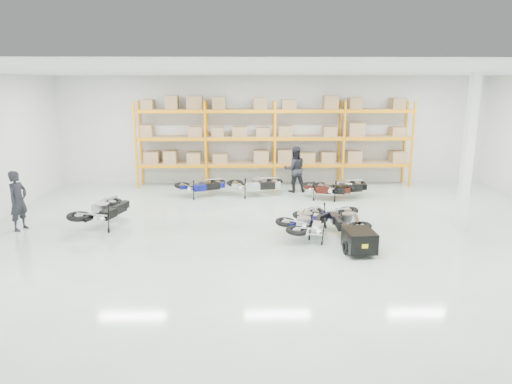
{
  "coord_description": "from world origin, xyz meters",
  "views": [
    {
      "loc": [
        -1.16,
        -12.33,
        4.22
      ],
      "look_at": [
        -0.88,
        0.64,
        1.1
      ],
      "focal_mm": 32.0,
      "sensor_mm": 36.0,
      "label": 1
    }
  ],
  "objects_px": {
    "moto_black_far_left": "(103,206)",
    "trailer": "(359,240)",
    "moto_silver_left": "(307,220)",
    "moto_back_d": "(328,185)",
    "moto_back_a": "(202,182)",
    "moto_touring_right": "(346,215)",
    "moto_back_c": "(342,183)",
    "person_back": "(295,169)",
    "person_left": "(18,201)",
    "moto_back_b": "(256,181)",
    "moto_blue_centre": "(307,215)"
  },
  "relations": [
    {
      "from": "moto_black_far_left",
      "to": "trailer",
      "type": "xyz_separation_m",
      "value": [
        7.14,
        -2.52,
        -0.24
      ]
    },
    {
      "from": "moto_silver_left",
      "to": "moto_back_d",
      "type": "bearing_deg",
      "value": -94.27
    },
    {
      "from": "moto_silver_left",
      "to": "moto_back_d",
      "type": "xyz_separation_m",
      "value": [
        1.36,
        4.39,
        -0.0
      ]
    },
    {
      "from": "moto_black_far_left",
      "to": "moto_back_a",
      "type": "bearing_deg",
      "value": -108.0
    },
    {
      "from": "moto_touring_right",
      "to": "moto_back_c",
      "type": "height_order",
      "value": "moto_back_c"
    },
    {
      "from": "trailer",
      "to": "moto_silver_left",
      "type": "bearing_deg",
      "value": 128.75
    },
    {
      "from": "moto_black_far_left",
      "to": "person_back",
      "type": "bearing_deg",
      "value": -127.73
    },
    {
      "from": "person_left",
      "to": "moto_back_c",
      "type": "bearing_deg",
      "value": -55.19
    },
    {
      "from": "moto_back_c",
      "to": "person_left",
      "type": "height_order",
      "value": "person_left"
    },
    {
      "from": "moto_back_c",
      "to": "moto_back_d",
      "type": "height_order",
      "value": "moto_back_c"
    },
    {
      "from": "moto_back_d",
      "to": "trailer",
      "type": "bearing_deg",
      "value": -167.36
    },
    {
      "from": "moto_back_b",
      "to": "moto_blue_centre",
      "type": "bearing_deg",
      "value": -173.18
    },
    {
      "from": "trailer",
      "to": "moto_back_a",
      "type": "distance_m",
      "value": 7.65
    },
    {
      "from": "moto_back_b",
      "to": "moto_touring_right",
      "type": "bearing_deg",
      "value": -162.04
    },
    {
      "from": "moto_back_c",
      "to": "moto_black_far_left",
      "type": "bearing_deg",
      "value": 98.05
    },
    {
      "from": "person_left",
      "to": "person_back",
      "type": "distance_m",
      "value": 9.71
    },
    {
      "from": "moto_black_far_left",
      "to": "moto_back_b",
      "type": "bearing_deg",
      "value": -124.04
    },
    {
      "from": "moto_back_b",
      "to": "moto_back_a",
      "type": "bearing_deg",
      "value": 81.12
    },
    {
      "from": "moto_blue_centre",
      "to": "moto_black_far_left",
      "type": "xyz_separation_m",
      "value": [
        -6.04,
        0.79,
        0.08
      ]
    },
    {
      "from": "moto_touring_right",
      "to": "person_back",
      "type": "relative_size",
      "value": 1.02
    },
    {
      "from": "trailer",
      "to": "person_left",
      "type": "height_order",
      "value": "person_left"
    },
    {
      "from": "moto_silver_left",
      "to": "trailer",
      "type": "bearing_deg",
      "value": 145.57
    },
    {
      "from": "moto_blue_centre",
      "to": "moto_back_a",
      "type": "relative_size",
      "value": 0.99
    },
    {
      "from": "person_left",
      "to": "person_back",
      "type": "relative_size",
      "value": 0.97
    },
    {
      "from": "moto_back_b",
      "to": "person_back",
      "type": "relative_size",
      "value": 1.03
    },
    {
      "from": "trailer",
      "to": "moto_back_a",
      "type": "height_order",
      "value": "moto_back_a"
    },
    {
      "from": "moto_black_far_left",
      "to": "moto_touring_right",
      "type": "bearing_deg",
      "value": -169.67
    },
    {
      "from": "moto_touring_right",
      "to": "moto_back_a",
      "type": "relative_size",
      "value": 1.06
    },
    {
      "from": "moto_blue_centre",
      "to": "person_left",
      "type": "height_order",
      "value": "person_left"
    },
    {
      "from": "moto_silver_left",
      "to": "person_left",
      "type": "relative_size",
      "value": 0.98
    },
    {
      "from": "moto_blue_centre",
      "to": "moto_back_b",
      "type": "xyz_separation_m",
      "value": [
        -1.36,
        4.49,
        0.05
      ]
    },
    {
      "from": "moto_black_far_left",
      "to": "moto_back_d",
      "type": "distance_m",
      "value": 7.98
    },
    {
      "from": "moto_touring_right",
      "to": "moto_back_a",
      "type": "distance_m",
      "value": 6.43
    },
    {
      "from": "moto_back_c",
      "to": "moto_touring_right",
      "type": "bearing_deg",
      "value": 155.72
    },
    {
      "from": "moto_back_a",
      "to": "moto_back_c",
      "type": "xyz_separation_m",
      "value": [
        5.26,
        -0.45,
        0.04
      ]
    },
    {
      "from": "trailer",
      "to": "moto_back_d",
      "type": "height_order",
      "value": "moto_back_d"
    },
    {
      "from": "trailer",
      "to": "moto_back_c",
      "type": "bearing_deg",
      "value": 78.66
    },
    {
      "from": "moto_black_far_left",
      "to": "moto_back_c",
      "type": "relative_size",
      "value": 1.08
    },
    {
      "from": "moto_blue_centre",
      "to": "person_back",
      "type": "xyz_separation_m",
      "value": [
        0.17,
        5.07,
        0.38
      ]
    },
    {
      "from": "moto_touring_right",
      "to": "moto_back_d",
      "type": "relative_size",
      "value": 1.07
    },
    {
      "from": "moto_back_b",
      "to": "person_left",
      "type": "bearing_deg",
      "value": 109.86
    },
    {
      "from": "moto_back_a",
      "to": "person_left",
      "type": "relative_size",
      "value": 0.98
    },
    {
      "from": "moto_back_a",
      "to": "person_left",
      "type": "distance_m",
      "value": 6.37
    },
    {
      "from": "moto_back_d",
      "to": "person_left",
      "type": "distance_m",
      "value": 10.28
    },
    {
      "from": "person_back",
      "to": "person_left",
      "type": "bearing_deg",
      "value": 20.86
    },
    {
      "from": "moto_blue_centre",
      "to": "moto_silver_left",
      "type": "xyz_separation_m",
      "value": [
        -0.05,
        -0.48,
        0.0
      ]
    },
    {
      "from": "moto_back_a",
      "to": "moto_back_c",
      "type": "distance_m",
      "value": 5.28
    },
    {
      "from": "moto_back_a",
      "to": "moto_black_far_left",
      "type": "bearing_deg",
      "value": 121.18
    },
    {
      "from": "moto_back_b",
      "to": "person_left",
      "type": "relative_size",
      "value": 1.06
    },
    {
      "from": "moto_blue_centre",
      "to": "moto_touring_right",
      "type": "relative_size",
      "value": 0.93
    }
  ]
}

